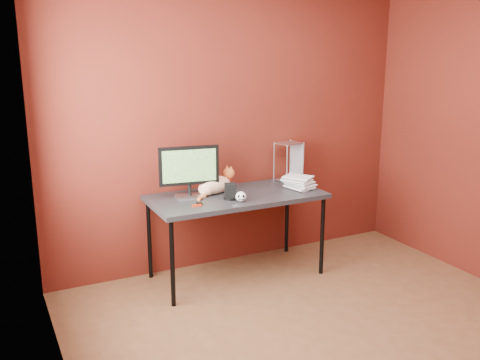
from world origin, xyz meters
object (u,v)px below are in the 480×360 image
monitor (189,169)px  skull_mug (241,197)px  desk (236,200)px  speaker (230,192)px  cat (215,185)px  book_stack (294,122)px

monitor → skull_mug: bearing=-34.1°
desk → skull_mug: (-0.06, -0.21, 0.09)m
skull_mug → speaker: speaker is taller
monitor → cat: (0.25, 0.02, -0.17)m
desk → speaker: 0.19m
skull_mug → desk: bearing=97.1°
monitor → skull_mug: (0.33, -0.31, -0.20)m
desk → monitor: 0.50m
cat → speaker: size_ratio=3.26×
desk → speaker: speaker is taller
cat → speaker: (0.04, -0.22, -0.02)m
cat → speaker: bearing=-97.7°
desk → book_stack: (0.51, -0.08, 0.66)m
monitor → book_stack: bearing=-1.9°
desk → monitor: bearing=166.5°
monitor → cat: 0.30m
skull_mug → monitor: bearing=160.6°
desk → skull_mug: skull_mug is taller
speaker → monitor: bearing=166.3°
cat → skull_mug: bearing=-93.5°
cat → speaker: 0.23m
desk → cat: 0.23m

